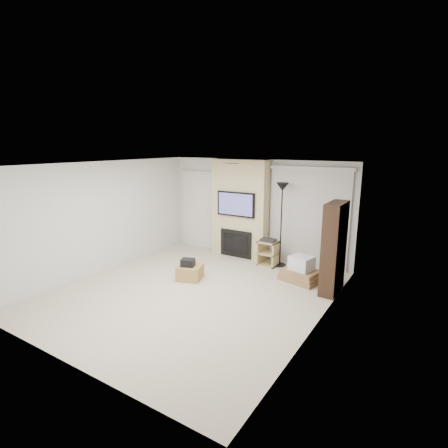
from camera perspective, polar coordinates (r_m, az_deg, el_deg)
The scene contains 16 objects.
floor at distance 7.11m, azimuth -5.23°, elevation -10.94°, with size 5.00×5.50×0.00m, color beige.
ceiling at distance 6.51m, azimuth -5.69°, elevation 9.62°, with size 5.00×5.50×0.00m, color white.
wall_back at distance 8.99m, azimuth 5.25°, elevation 2.50°, with size 5.00×2.50×0.00m, color silver.
wall_front at distance 4.91m, azimuth -25.47°, elevation -7.63°, with size 5.00×2.50×0.00m, color silver.
wall_left at distance 8.42m, azimuth -19.10°, elevation 1.13°, with size 5.50×2.50×0.00m, color silver.
wall_right at distance 5.59m, azimuth 15.43°, elevation -4.38°, with size 5.50×2.50×0.00m, color silver.
hvac_vent at distance 6.95m, azimuth 1.06°, elevation 9.86°, with size 0.35×0.18×0.01m, color silver.
ottoman at distance 7.69m, azimuth -5.57°, elevation -7.83°, with size 0.50×0.50×0.30m, color #A47E41.
black_bag at distance 7.59m, azimuth -5.92°, elevation -6.29°, with size 0.28×0.22×0.16m, color black.
fireplace_wall at distance 8.97m, azimuth 2.64°, elevation 2.43°, with size 1.50×0.47×2.50m.
entry_door at distance 9.92m, azimuth -4.19°, elevation 2.36°, with size 1.02×0.11×2.14m.
vertical_blinds at distance 8.41m, azimuth 13.63°, elevation 1.63°, with size 1.98×0.10×2.37m.
floor_lamp at distance 8.22m, azimuth 9.44°, elevation 3.71°, with size 0.30×0.30×2.00m.
av_stand at distance 8.49m, azimuth 7.18°, elevation -4.47°, with size 0.45×0.38×0.66m.
box_stack at distance 7.71m, azimuth 12.48°, elevation -7.58°, with size 0.94×0.79×0.55m.
bookshelf at distance 7.11m, azimuth 17.51°, elevation -3.78°, with size 0.30×0.80×1.80m.
Camera 1 is at (3.97, -5.15, 2.87)m, focal length 28.00 mm.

